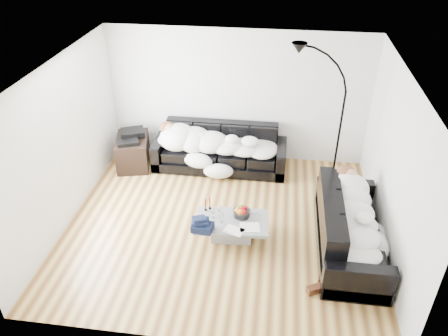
# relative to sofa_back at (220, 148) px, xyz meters

# --- Properties ---
(ground) EXTENTS (5.00, 5.00, 0.00)m
(ground) POSITION_rel_sofa_back_xyz_m (0.28, -1.74, -0.42)
(ground) COLOR brown
(ground) RESTS_ON ground
(wall_back) EXTENTS (5.00, 0.02, 2.60)m
(wall_back) POSITION_rel_sofa_back_xyz_m (0.28, 0.51, 0.88)
(wall_back) COLOR silver
(wall_back) RESTS_ON ground
(wall_left) EXTENTS (0.02, 4.50, 2.60)m
(wall_left) POSITION_rel_sofa_back_xyz_m (-2.22, -1.74, 0.88)
(wall_left) COLOR silver
(wall_left) RESTS_ON ground
(wall_right) EXTENTS (0.02, 4.50, 2.60)m
(wall_right) POSITION_rel_sofa_back_xyz_m (2.78, -1.74, 0.88)
(wall_right) COLOR silver
(wall_right) RESTS_ON ground
(ceiling) EXTENTS (5.00, 5.00, 0.00)m
(ceiling) POSITION_rel_sofa_back_xyz_m (0.28, -1.74, 2.18)
(ceiling) COLOR white
(ceiling) RESTS_ON ground
(sofa_back) EXTENTS (2.56, 0.89, 0.84)m
(sofa_back) POSITION_rel_sofa_back_xyz_m (0.00, 0.00, 0.00)
(sofa_back) COLOR black
(sofa_back) RESTS_ON ground
(sofa_right) EXTENTS (0.94, 2.18, 0.88)m
(sofa_right) POSITION_rel_sofa_back_xyz_m (2.28, -2.06, 0.02)
(sofa_right) COLOR black
(sofa_right) RESTS_ON ground
(sleeper_back) EXTENTS (2.17, 0.75, 0.43)m
(sleeper_back) POSITION_rel_sofa_back_xyz_m (0.00, -0.05, 0.22)
(sleeper_back) COLOR white
(sleeper_back) RESTS_ON sofa_back
(sleeper_right) EXTENTS (0.79, 1.87, 0.46)m
(sleeper_right) POSITION_rel_sofa_back_xyz_m (2.28, -2.06, 0.23)
(sleeper_right) COLOR white
(sleeper_right) RESTS_ON sofa_right
(teal_cushion) EXTENTS (0.42, 0.38, 0.20)m
(teal_cushion) POSITION_rel_sofa_back_xyz_m (2.22, -1.38, 0.30)
(teal_cushion) COLOR #0B4D3D
(teal_cushion) RESTS_ON sofa_right
(coffee_table) EXTENTS (1.17, 0.73, 0.33)m
(coffee_table) POSITION_rel_sofa_back_xyz_m (0.48, -2.04, -0.25)
(coffee_table) COLOR #939699
(coffee_table) RESTS_ON ground
(fruit_bowl) EXTENTS (0.33, 0.33, 0.17)m
(fruit_bowl) POSITION_rel_sofa_back_xyz_m (0.62, -1.90, -0.01)
(fruit_bowl) COLOR white
(fruit_bowl) RESTS_ON coffee_table
(wine_glass_a) EXTENTS (0.10, 0.10, 0.18)m
(wine_glass_a) POSITION_rel_sofa_back_xyz_m (0.29, -1.95, 0.00)
(wine_glass_a) COLOR white
(wine_glass_a) RESTS_ON coffee_table
(wine_glass_b) EXTENTS (0.08, 0.08, 0.16)m
(wine_glass_b) POSITION_rel_sofa_back_xyz_m (0.18, -2.01, -0.01)
(wine_glass_b) COLOR white
(wine_glass_b) RESTS_ON coffee_table
(wine_glass_c) EXTENTS (0.09, 0.09, 0.17)m
(wine_glass_c) POSITION_rel_sofa_back_xyz_m (0.34, -2.10, -0.00)
(wine_glass_c) COLOR white
(wine_glass_c) RESTS_ON coffee_table
(candle_left) EXTENTS (0.05, 0.05, 0.22)m
(candle_left) POSITION_rel_sofa_back_xyz_m (0.04, -1.84, 0.02)
(candle_left) COLOR maroon
(candle_left) RESTS_ON coffee_table
(candle_right) EXTENTS (0.05, 0.05, 0.22)m
(candle_right) POSITION_rel_sofa_back_xyz_m (0.10, -1.79, 0.02)
(candle_right) COLOR maroon
(candle_right) RESTS_ON coffee_table
(newspaper_a) EXTENTS (0.33, 0.27, 0.01)m
(newspaper_a) POSITION_rel_sofa_back_xyz_m (0.77, -2.17, -0.08)
(newspaper_a) COLOR silver
(newspaper_a) RESTS_ON coffee_table
(newspaper_b) EXTENTS (0.34, 0.29, 0.01)m
(newspaper_b) POSITION_rel_sofa_back_xyz_m (0.55, -2.27, -0.08)
(newspaper_b) COLOR silver
(newspaper_b) RESTS_ON coffee_table
(navy_jacket) EXTENTS (0.38, 0.34, 0.16)m
(navy_jacket) POSITION_rel_sofa_back_xyz_m (0.07, -2.29, 0.07)
(navy_jacket) COLOR black
(navy_jacket) RESTS_ON coffee_table
(shoes) EXTENTS (0.57, 0.48, 0.11)m
(shoes) POSITION_rel_sofa_back_xyz_m (1.85, -2.92, -0.36)
(shoes) COLOR #472311
(shoes) RESTS_ON ground
(av_cabinet) EXTENTS (0.78, 0.98, 0.59)m
(av_cabinet) POSITION_rel_sofa_back_xyz_m (-1.71, -0.14, -0.12)
(av_cabinet) COLOR black
(av_cabinet) RESTS_ON ground
(stereo) EXTENTS (0.54, 0.48, 0.13)m
(stereo) POSITION_rel_sofa_back_xyz_m (-1.71, -0.14, 0.24)
(stereo) COLOR black
(stereo) RESTS_ON av_cabinet
(floor_lamp) EXTENTS (0.87, 0.40, 2.35)m
(floor_lamp) POSITION_rel_sofa_back_xyz_m (2.13, -0.48, 0.75)
(floor_lamp) COLOR black
(floor_lamp) RESTS_ON ground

